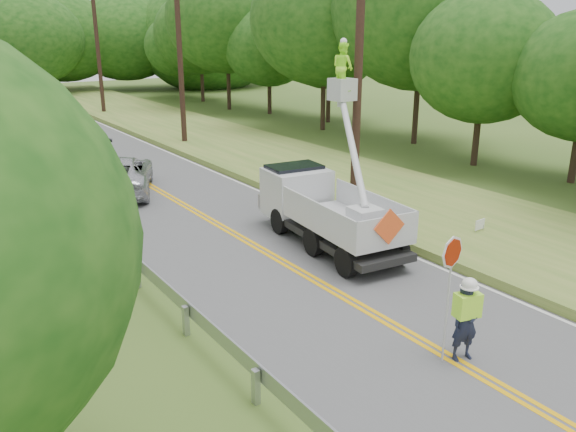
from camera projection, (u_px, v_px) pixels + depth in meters
ground at (451, 359)px, 11.97m from camera, size 140.00×140.00×0.00m
road at (175, 200)px, 22.98m from camera, size 7.20×96.00×0.03m
guardrail at (63, 198)px, 21.38m from camera, size 0.18×48.00×0.77m
utility_poles at (243, 57)px, 26.39m from camera, size 1.60×43.30×10.00m
tall_grass_verge at (318, 173)px, 26.73m from camera, size 7.00×96.00×0.30m
treeline_right at (330, 28)px, 37.16m from camera, size 11.82×53.10×12.04m
treeline_horizon at (1, 39)px, 54.88m from camera, size 58.02×15.40×12.53m
flagger at (466, 316)px, 11.67m from camera, size 1.10×0.53×2.73m
bucket_truck at (319, 193)px, 18.71m from camera, size 4.02×6.21×6.05m
suv_silver at (120, 174)px, 23.85m from camera, size 4.43×5.92×1.49m
suv_darkgrey at (67, 149)px, 28.69m from camera, size 3.60×5.67×1.53m
stop_sign_permanent at (34, 155)px, 22.94m from camera, size 0.53×0.19×2.57m
yard_sign at (480, 225)px, 18.57m from camera, size 0.47×0.07×0.68m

